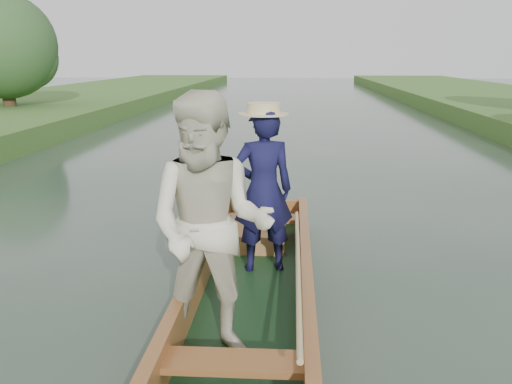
{
  "coord_description": "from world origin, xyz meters",
  "views": [
    {
      "loc": [
        0.37,
        -5.02,
        2.29
      ],
      "look_at": [
        0.0,
        0.6,
        0.95
      ],
      "focal_mm": 40.0,
      "sensor_mm": 36.0,
      "label": 1
    }
  ],
  "objects": [
    {
      "name": "trees_far",
      "position": [
        -0.79,
        8.88,
        2.46
      ],
      "size": [
        22.96,
        14.43,
        4.5
      ],
      "color": "#47331E",
      "rests_on": "ground"
    },
    {
      "name": "punt",
      "position": [
        -0.11,
        -0.31,
        0.74
      ],
      "size": [
        1.3,
        5.0,
        2.06
      ],
      "color": "black",
      "rests_on": "ground"
    },
    {
      "name": "ground",
      "position": [
        0.0,
        0.0,
        0.0
      ],
      "size": [
        120.0,
        120.0,
        0.0
      ],
      "primitive_type": "plane",
      "color": "#283D30",
      "rests_on": "ground"
    }
  ]
}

